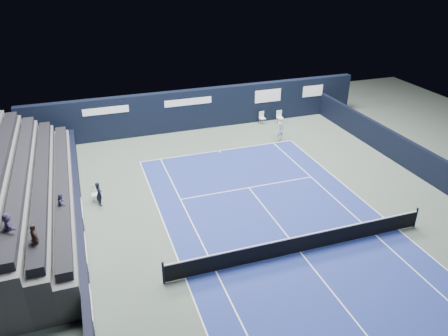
% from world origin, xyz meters
% --- Properties ---
extents(ground, '(48.00, 48.00, 0.00)m').
position_xyz_m(ground, '(0.00, 2.00, 0.00)').
color(ground, '#4A574D').
rests_on(ground, ground).
extents(court_surface, '(10.97, 23.77, 0.01)m').
position_xyz_m(court_surface, '(0.00, 0.00, 0.00)').
color(court_surface, navy).
rests_on(court_surface, ground).
extents(enclosure_wall_right, '(0.30, 22.00, 1.80)m').
position_xyz_m(enclosure_wall_right, '(10.50, 6.00, 0.90)').
color(enclosure_wall_right, black).
rests_on(enclosure_wall_right, ground).
extents(folding_chair_back_a, '(0.45, 0.48, 0.97)m').
position_xyz_m(folding_chair_back_a, '(4.88, 15.85, 0.64)').
color(folding_chair_back_a, silver).
rests_on(folding_chair_back_a, ground).
extents(folding_chair_back_b, '(0.47, 0.46, 1.03)m').
position_xyz_m(folding_chair_back_b, '(6.24, 15.41, 0.59)').
color(folding_chair_back_b, white).
rests_on(folding_chair_back_b, ground).
extents(line_judge_chair, '(0.43, 0.41, 0.94)m').
position_xyz_m(line_judge_chair, '(-8.56, 7.85, 0.53)').
color(line_judge_chair, silver).
rests_on(line_judge_chair, ground).
extents(line_judge, '(0.41, 0.55, 1.38)m').
position_xyz_m(line_judge, '(-8.38, 7.31, 0.69)').
color(line_judge, black).
rests_on(line_judge, ground).
extents(court_markings, '(11.03, 23.83, 0.00)m').
position_xyz_m(court_markings, '(0.00, 0.00, 0.01)').
color(court_markings, white).
rests_on(court_markings, court_surface).
extents(tennis_net, '(12.90, 0.10, 1.10)m').
position_xyz_m(tennis_net, '(0.00, 0.00, 0.51)').
color(tennis_net, black).
rests_on(tennis_net, ground).
extents(back_sponsor_wall, '(26.00, 0.63, 3.10)m').
position_xyz_m(back_sponsor_wall, '(0.01, 16.50, 1.55)').
color(back_sponsor_wall, black).
rests_on(back_sponsor_wall, ground).
extents(side_barrier_left, '(0.33, 22.00, 1.20)m').
position_xyz_m(side_barrier_left, '(-9.50, 5.97, 0.60)').
color(side_barrier_left, black).
rests_on(side_barrier_left, ground).
extents(tennis_player, '(0.75, 0.92, 1.76)m').
position_xyz_m(tennis_player, '(4.77, 12.31, 0.88)').
color(tennis_player, white).
rests_on(tennis_player, ground).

